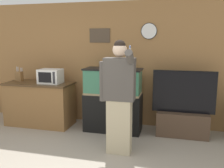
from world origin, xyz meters
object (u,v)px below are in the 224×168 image
object	(u,v)px
knife_block	(19,76)
person_standing	(119,96)
tv_on_stand	(183,117)
aquarium_on_stand	(113,100)
counter_island	(40,104)
microwave	(51,76)

from	to	relation	value
knife_block	person_standing	distance (m)	2.63
tv_on_stand	aquarium_on_stand	bearing A→B (deg)	-176.73
tv_on_stand	person_standing	bearing A→B (deg)	-135.12
counter_island	tv_on_stand	bearing A→B (deg)	2.07
microwave	knife_block	distance (m)	0.79
aquarium_on_stand	person_standing	bearing A→B (deg)	-70.34
tv_on_stand	microwave	bearing A→B (deg)	-177.64
microwave	person_standing	size ratio (longest dim) A/B	0.25
knife_block	counter_island	bearing A→B (deg)	-5.89
counter_island	microwave	bearing A→B (deg)	-0.69
knife_block	tv_on_stand	xyz separation A→B (m)	(3.47, 0.06, -0.66)
counter_island	microwave	size ratio (longest dim) A/B	3.16
microwave	person_standing	bearing A→B (deg)	-28.41
microwave	aquarium_on_stand	size ratio (longest dim) A/B	0.36
aquarium_on_stand	tv_on_stand	bearing A→B (deg)	3.27
aquarium_on_stand	microwave	bearing A→B (deg)	-178.56
microwave	person_standing	distance (m)	1.90
counter_island	tv_on_stand	distance (m)	2.97
aquarium_on_stand	tv_on_stand	world-z (taller)	aquarium_on_stand
person_standing	tv_on_stand	bearing A→B (deg)	44.88
microwave	person_standing	xyz separation A→B (m)	(1.67, -0.90, -0.12)
knife_block	aquarium_on_stand	world-z (taller)	aquarium_on_stand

